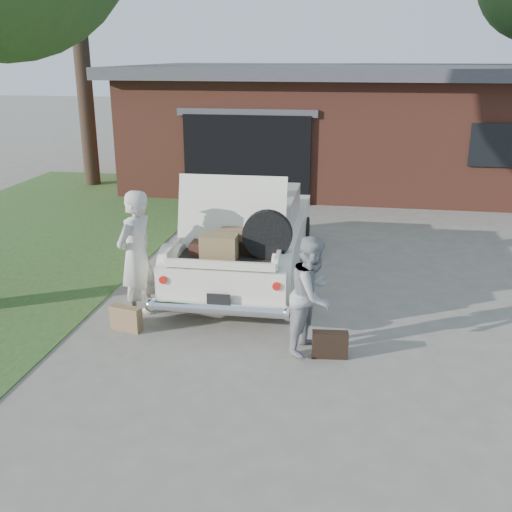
# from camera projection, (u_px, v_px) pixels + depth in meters

# --- Properties ---
(ground) EXTENTS (90.00, 90.00, 0.00)m
(ground) POSITION_uv_depth(u_px,v_px,m) (248.00, 352.00, 7.64)
(ground) COLOR gray
(ground) RESTS_ON ground
(house) EXTENTS (12.80, 7.80, 3.30)m
(house) POSITION_uv_depth(u_px,v_px,m) (351.00, 123.00, 17.66)
(house) COLOR brown
(house) RESTS_ON ground
(sedan) EXTENTS (1.97, 4.85, 1.97)m
(sedan) POSITION_uv_depth(u_px,v_px,m) (248.00, 235.00, 10.11)
(sedan) COLOR white
(sedan) RESTS_ON ground
(woman_left) EXTENTS (0.63, 0.78, 1.87)m
(woman_left) POSITION_uv_depth(u_px,v_px,m) (136.00, 256.00, 8.36)
(woman_left) COLOR beige
(woman_left) RESTS_ON ground
(woman_right) EXTENTS (0.79, 0.89, 1.52)m
(woman_right) POSITION_uv_depth(u_px,v_px,m) (312.00, 295.00, 7.49)
(woman_right) COLOR gray
(woman_right) RESTS_ON ground
(suitcase_left) EXTENTS (0.47, 0.24, 0.35)m
(suitcase_left) POSITION_uv_depth(u_px,v_px,m) (126.00, 318.00, 8.21)
(suitcase_left) COLOR olive
(suitcase_left) RESTS_ON ground
(suitcase_right) EXTENTS (0.46, 0.19, 0.35)m
(suitcase_right) POSITION_uv_depth(u_px,v_px,m) (330.00, 345.00, 7.47)
(suitcase_right) COLOR black
(suitcase_right) RESTS_ON ground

